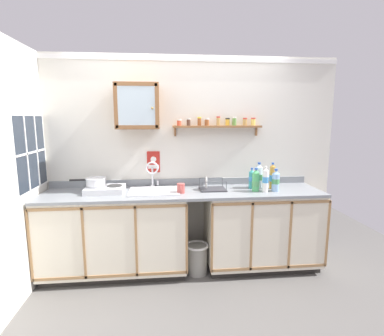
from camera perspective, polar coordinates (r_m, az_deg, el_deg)
floor at (r=3.39m, az=-1.15°, el=-21.10°), size 6.13×6.13×0.00m
back_wall at (r=3.58m, az=-2.03°, el=1.55°), size 3.73×0.07×2.44m
side_wall_left at (r=2.99m, az=-32.72°, el=-1.78°), size 0.05×3.40×2.44m
lower_cabinet_run at (r=3.49m, az=-14.56°, el=-12.23°), size 1.57×0.63×0.90m
lower_cabinet_run_right at (r=3.63m, az=13.14°, el=-11.30°), size 1.30×0.63×0.90m
countertop at (r=3.31m, az=-1.61°, el=-4.73°), size 3.09×0.65×0.03m
backsplash at (r=3.59m, az=-1.97°, el=-2.70°), size 3.09×0.02×0.08m
sink at (r=3.34m, az=-7.29°, el=-4.97°), size 0.56×0.47×0.45m
hot_plate_stove at (r=3.39m, az=-16.37°, el=-3.96°), size 0.41×0.32×0.07m
saucepan at (r=3.41m, az=-18.05°, el=-2.49°), size 0.38×0.22×0.09m
bottle_detergent_teal_0 at (r=3.48m, az=11.40°, el=-2.06°), size 0.07×0.07×0.24m
bottle_opaque_white_1 at (r=3.35m, az=13.93°, el=-2.23°), size 0.06×0.06×0.29m
bottle_soda_green_2 at (r=3.36m, az=12.16°, el=-2.46°), size 0.08×0.08×0.26m
bottle_juice_amber_3 at (r=3.53m, az=15.19°, el=-1.63°), size 0.06×0.06×0.30m
bottle_water_blue_4 at (r=3.42m, az=15.78°, el=-2.40°), size 0.08×0.08×0.25m
bottle_water_clear_5 at (r=3.55m, az=12.72°, el=-1.51°), size 0.08×0.08×0.30m
dish_rack at (r=3.37m, az=3.82°, el=-3.84°), size 0.29×0.24×0.15m
mug at (r=3.21m, az=-2.16°, el=-3.93°), size 0.08×0.13×0.11m
wall_cabinet at (r=3.36m, az=-10.41°, el=11.59°), size 0.47×0.34×0.49m
spice_shelf at (r=3.51m, az=4.97°, el=8.24°), size 1.04×0.14×0.23m
warning_sign at (r=3.55m, az=-7.43°, el=1.13°), size 0.15×0.01×0.25m
window at (r=3.42m, az=-28.62°, el=2.65°), size 0.03×0.71×0.78m
trash_bin at (r=3.48m, az=0.96°, el=-16.92°), size 0.26×0.26×0.34m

